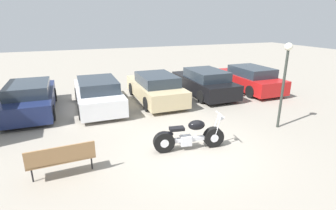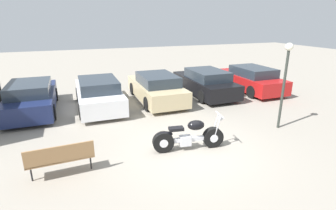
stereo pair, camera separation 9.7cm
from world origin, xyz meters
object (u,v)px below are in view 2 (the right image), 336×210
Objects in this scene: parked_car_white at (99,94)px; parked_car_navy at (32,98)px; lamp_post at (286,72)px; parked_car_champagne at (156,88)px; parked_car_black at (205,83)px; park_bench at (61,157)px; motorcycle at (188,136)px; parked_car_red at (250,79)px.

parked_car_navy is at bearing 173.38° from parked_car_white.
parked_car_navy is at bearing 149.70° from lamp_post.
parked_car_champagne is at bearing -2.70° from parked_car_navy.
parked_car_champagne is 2.74m from parked_car_black.
park_bench is (-1.51, -5.32, -0.09)m from parked_car_white.
motorcycle is 0.50× the size of parked_car_red.
parked_car_red is at bearing 64.36° from lamp_post.
lamp_post reaches higher than park_bench.
motorcycle is 5.51m from parked_car_white.
parked_car_navy is (-4.80, 5.42, 0.21)m from motorcycle.
lamp_post reaches higher than parked_car_black.
parked_car_red is 11.13m from park_bench.
parked_car_white is at bearing -179.26° from parked_car_red.
parked_car_white is at bearing -6.62° from parked_car_navy.
lamp_post is at bearing 5.65° from motorcycle.
park_bench is at bearing -105.90° from parked_car_white.
parked_car_white is 1.00× the size of parked_car_black.
parked_car_navy is 2.72× the size of park_bench.
motorcycle is at bearing -174.35° from lamp_post.
parked_car_navy is 10.94m from parked_car_red.
parked_car_black is 5.16m from lamp_post.
motorcycle is 8.05m from parked_car_red.
lamp_post is (8.62, -5.04, 1.45)m from parked_car_navy.
parked_car_champagne is 1.00× the size of parked_car_red.
parked_car_navy is at bearing 177.30° from parked_car_champagne.
parked_car_white is at bearing 74.10° from park_bench.
park_bench is at bearing -141.63° from parked_car_black.
lamp_post is (3.15, -4.78, 1.45)m from parked_car_champagne.
park_bench is at bearing -128.32° from parked_car_champagne.
parked_car_champagne reaches higher than motorcycle.
park_bench is 7.58m from lamp_post.
motorcycle is 5.21m from parked_car_champagne.
parked_car_champagne is 6.85m from park_bench.
lamp_post is (3.82, 0.38, 1.66)m from motorcycle.
parked_car_champagne and parked_car_black have the same top height.
parked_car_white is 5.47m from parked_car_black.
motorcycle is at bearing -67.93° from parked_car_white.
parked_car_red is at bearing 0.48° from parked_car_champagne.
parked_car_white and parked_car_champagne have the same top height.
motorcycle is 0.50× the size of parked_car_black.
lamp_post is (-2.32, -4.83, 1.45)m from parked_car_red.
parked_car_red is (10.94, -0.21, 0.00)m from parked_car_navy.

